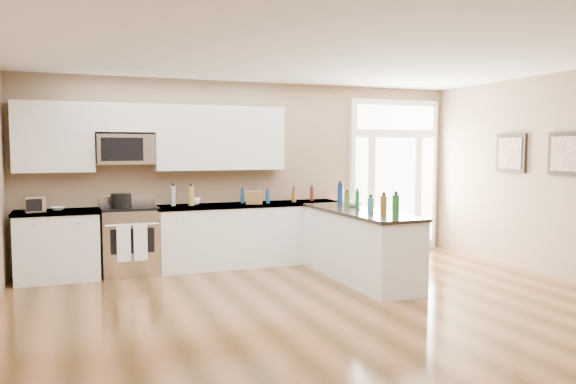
{
  "coord_description": "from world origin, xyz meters",
  "views": [
    {
      "loc": [
        -2.71,
        -4.4,
        1.77
      ],
      "look_at": [
        -0.2,
        2.0,
        1.24
      ],
      "focal_mm": 35.0,
      "sensor_mm": 36.0,
      "label": 1
    }
  ],
  "objects": [
    {
      "name": "back_cabinet_right",
      "position": [
        -0.16,
        3.69,
        0.44
      ],
      "size": [
        2.85,
        0.66,
        0.94
      ],
      "color": "silver",
      "rests_on": "ground"
    },
    {
      "name": "stockpot",
      "position": [
        -2.04,
        3.61,
        1.06
      ],
      "size": [
        0.35,
        0.35,
        0.22
      ],
      "primitive_type": "cylinder",
      "rotation": [
        0.0,
        0.0,
        0.33
      ],
      "color": "black",
      "rests_on": "kitchen_range"
    },
    {
      "name": "peninsula_cabinet",
      "position": [
        0.93,
        2.24,
        0.43
      ],
      "size": [
        0.69,
        2.32,
        0.94
      ],
      "color": "silver",
      "rests_on": "ground"
    },
    {
      "name": "wall_art_near",
      "position": [
        3.47,
        2.2,
        1.7
      ],
      "size": [
        0.05,
        0.58,
        0.58
      ],
      "color": "black",
      "rests_on": "room_shell"
    },
    {
      "name": "toaster_oven",
      "position": [
        -3.13,
        3.58,
        1.05
      ],
      "size": [
        0.28,
        0.24,
        0.21
      ],
      "primitive_type": "cube",
      "rotation": [
        0.0,
        0.0,
        0.23
      ],
      "color": "silver",
      "rests_on": "back_cabinet_left"
    },
    {
      "name": "room_shell",
      "position": [
        0.0,
        0.0,
        1.71
      ],
      "size": [
        8.0,
        8.0,
        8.0
      ],
      "color": "#937A5D",
      "rests_on": "ground"
    },
    {
      "name": "ground",
      "position": [
        0.0,
        0.0,
        0.0
      ],
      "size": [
        8.0,
        8.0,
        0.0
      ],
      "primitive_type": "plane",
      "color": "#472F14"
    },
    {
      "name": "kitchen_range",
      "position": [
        -1.92,
        3.69,
        0.48
      ],
      "size": [
        0.77,
        0.68,
        1.08
      ],
      "color": "silver",
      "rests_on": "ground"
    },
    {
      "name": "upper_cabinet_right",
      "position": [
        -0.57,
        3.83,
        1.93
      ],
      "size": [
        1.94,
        0.33,
        0.95
      ],
      "primitive_type": "cube",
      "color": "silver",
      "rests_on": "room_shell"
    },
    {
      "name": "upper_cabinet_left",
      "position": [
        -2.88,
        3.83,
        1.93
      ],
      "size": [
        1.04,
        0.33,
        0.95
      ],
      "primitive_type": "cube",
      "color": "silver",
      "rests_on": "room_shell"
    },
    {
      "name": "bowl_left",
      "position": [
        -2.85,
        3.75,
        0.96
      ],
      "size": [
        0.24,
        0.24,
        0.05
      ],
      "primitive_type": "imported",
      "rotation": [
        0.0,
        0.0,
        0.36
      ],
      "color": "white",
      "rests_on": "back_cabinet_left"
    },
    {
      "name": "wall_art_far",
      "position": [
        3.47,
        1.2,
        1.7
      ],
      "size": [
        0.05,
        0.58,
        0.58
      ],
      "color": "black",
      "rests_on": "room_shell"
    },
    {
      "name": "cardboard_box",
      "position": [
        -0.12,
        3.57,
        1.04
      ],
      "size": [
        0.28,
        0.25,
        0.19
      ],
      "primitive_type": "cube",
      "rotation": [
        0.0,
        0.0,
        -0.42
      ],
      "color": "brown",
      "rests_on": "back_cabinet_right"
    },
    {
      "name": "cup_counter",
      "position": [
        -0.97,
        3.78,
        0.99
      ],
      "size": [
        0.17,
        0.17,
        0.11
      ],
      "primitive_type": "imported",
      "rotation": [
        0.0,
        0.0,
        -0.35
      ],
      "color": "white",
      "rests_on": "back_cabinet_right"
    },
    {
      "name": "back_cabinet_left",
      "position": [
        -2.87,
        3.69,
        0.44
      ],
      "size": [
        1.1,
        0.66,
        0.94
      ],
      "color": "silver",
      "rests_on": "ground"
    },
    {
      "name": "entry_door",
      "position": [
        2.55,
        3.95,
        1.3
      ],
      "size": [
        1.7,
        0.1,
        2.6
      ],
      "color": "white",
      "rests_on": "ground"
    },
    {
      "name": "bowl_peninsula",
      "position": [
        1.1,
        2.68,
        0.97
      ],
      "size": [
        0.23,
        0.23,
        0.06
      ],
      "primitive_type": "imported",
      "rotation": [
        0.0,
        0.0,
        0.24
      ],
      "color": "white",
      "rests_on": "peninsula_cabinet"
    },
    {
      "name": "upper_cabinet_short",
      "position": [
        -1.95,
        3.83,
        2.2
      ],
      "size": [
        0.82,
        0.33,
        0.4
      ],
      "primitive_type": "cube",
      "color": "silver",
      "rests_on": "room_shell"
    },
    {
      "name": "microwave",
      "position": [
        -1.95,
        3.8,
        1.76
      ],
      "size": [
        0.78,
        0.41,
        0.42
      ],
      "color": "silver",
      "rests_on": "room_shell"
    },
    {
      "name": "counter_bottles",
      "position": [
        0.42,
        2.81,
        1.07
      ],
      "size": [
        2.4,
        2.43,
        0.32
      ],
      "color": "#19591E",
      "rests_on": "back_cabinet_right"
    }
  ]
}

